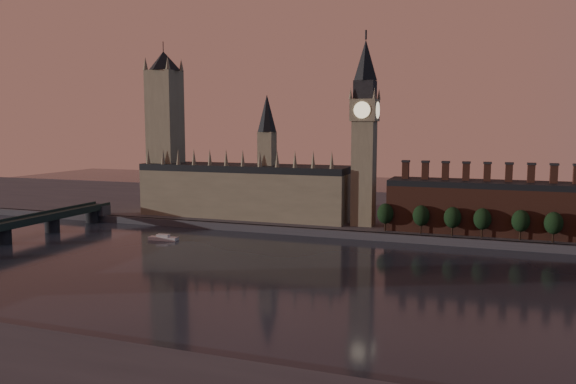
% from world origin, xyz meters
% --- Properties ---
extents(ground, '(900.00, 900.00, 0.00)m').
position_xyz_m(ground, '(0.00, 0.00, 0.00)').
color(ground, black).
rests_on(ground, ground).
extents(north_bank, '(900.00, 182.00, 4.00)m').
position_xyz_m(north_bank, '(0.00, 178.04, 2.00)').
color(north_bank, '#47474C').
rests_on(north_bank, ground).
extents(palace_of_westminster, '(130.00, 30.30, 74.00)m').
position_xyz_m(palace_of_westminster, '(-64.41, 114.91, 21.63)').
color(palace_of_westminster, gray).
rests_on(palace_of_westminster, north_bank).
extents(victoria_tower, '(24.00, 24.00, 108.00)m').
position_xyz_m(victoria_tower, '(-120.00, 115.00, 59.09)').
color(victoria_tower, gray).
rests_on(victoria_tower, north_bank).
extents(big_ben, '(15.00, 15.00, 107.00)m').
position_xyz_m(big_ben, '(10.00, 110.00, 56.83)').
color(big_ben, gray).
rests_on(big_ben, north_bank).
extents(chimney_block, '(110.00, 25.00, 37.00)m').
position_xyz_m(chimney_block, '(80.00, 110.00, 17.82)').
color(chimney_block, brown).
rests_on(chimney_block, north_bank).
extents(embankment_tree_0, '(8.60, 8.60, 14.88)m').
position_xyz_m(embankment_tree_0, '(24.97, 95.48, 13.47)').
color(embankment_tree_0, black).
rests_on(embankment_tree_0, north_bank).
extents(embankment_tree_1, '(8.60, 8.60, 14.88)m').
position_xyz_m(embankment_tree_1, '(43.52, 95.15, 13.47)').
color(embankment_tree_1, black).
rests_on(embankment_tree_1, north_bank).
extents(embankment_tree_2, '(8.60, 8.60, 14.88)m').
position_xyz_m(embankment_tree_2, '(59.20, 94.23, 13.47)').
color(embankment_tree_2, black).
rests_on(embankment_tree_2, north_bank).
extents(embankment_tree_3, '(8.60, 8.60, 14.88)m').
position_xyz_m(embankment_tree_3, '(73.43, 94.79, 13.47)').
color(embankment_tree_3, black).
rests_on(embankment_tree_3, north_bank).
extents(embankment_tree_4, '(8.60, 8.60, 14.88)m').
position_xyz_m(embankment_tree_4, '(91.13, 95.21, 13.47)').
color(embankment_tree_4, black).
rests_on(embankment_tree_4, north_bank).
extents(embankment_tree_5, '(8.60, 8.60, 14.88)m').
position_xyz_m(embankment_tree_5, '(105.58, 93.72, 13.47)').
color(embankment_tree_5, black).
rests_on(embankment_tree_5, north_bank).
extents(river_boat, '(15.90, 5.99, 3.11)m').
position_xyz_m(river_boat, '(-83.55, 52.23, 1.19)').
color(river_boat, silver).
rests_on(river_boat, ground).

